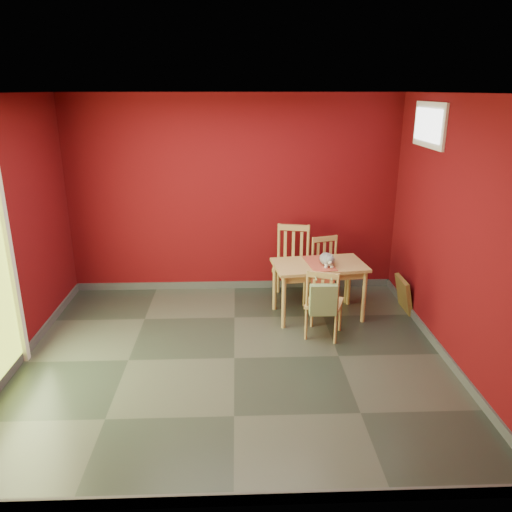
{
  "coord_description": "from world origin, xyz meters",
  "views": [
    {
      "loc": [
        0.05,
        -4.72,
        2.73
      ],
      "look_at": [
        0.25,
        0.45,
        1.0
      ],
      "focal_mm": 35.0,
      "sensor_mm": 36.0,
      "label": 1
    }
  ],
  "objects_px": {
    "picture_frame": "(404,294)",
    "chair_far_right": "(328,268)",
    "chair_far_left": "(292,262)",
    "tote_bag": "(323,300)",
    "chair_near": "(324,302)",
    "dining_table": "(319,270)",
    "cat": "(327,257)"
  },
  "relations": [
    {
      "from": "picture_frame",
      "to": "chair_far_right",
      "type": "bearing_deg",
      "value": 156.07
    },
    {
      "from": "chair_far_left",
      "to": "tote_bag",
      "type": "bearing_deg",
      "value": -81.71
    },
    {
      "from": "chair_near",
      "to": "tote_bag",
      "type": "bearing_deg",
      "value": -102.27
    },
    {
      "from": "chair_far_left",
      "to": "chair_far_right",
      "type": "distance_m",
      "value": 0.49
    },
    {
      "from": "dining_table",
      "to": "tote_bag",
      "type": "relative_size",
      "value": 2.84
    },
    {
      "from": "chair_near",
      "to": "picture_frame",
      "type": "height_order",
      "value": "chair_near"
    },
    {
      "from": "chair_far_right",
      "to": "cat",
      "type": "bearing_deg",
      "value": -102.49
    },
    {
      "from": "dining_table",
      "to": "cat",
      "type": "xyz_separation_m",
      "value": [
        0.09,
        -0.03,
        0.18
      ]
    },
    {
      "from": "chair_far_left",
      "to": "picture_frame",
      "type": "xyz_separation_m",
      "value": [
        1.41,
        -0.47,
        -0.29
      ]
    },
    {
      "from": "chair_near",
      "to": "cat",
      "type": "xyz_separation_m",
      "value": [
        0.12,
        0.54,
        0.36
      ]
    },
    {
      "from": "chair_near",
      "to": "tote_bag",
      "type": "height_order",
      "value": "chair_near"
    },
    {
      "from": "chair_far_left",
      "to": "chair_far_right",
      "type": "xyz_separation_m",
      "value": [
        0.48,
        -0.06,
        -0.08
      ]
    },
    {
      "from": "dining_table",
      "to": "chair_far_left",
      "type": "distance_m",
      "value": 0.65
    },
    {
      "from": "chair_far_left",
      "to": "tote_bag",
      "type": "height_order",
      "value": "chair_far_left"
    },
    {
      "from": "dining_table",
      "to": "cat",
      "type": "distance_m",
      "value": 0.2
    },
    {
      "from": "chair_far_right",
      "to": "picture_frame",
      "type": "xyz_separation_m",
      "value": [
        0.92,
        -0.41,
        -0.22
      ]
    },
    {
      "from": "dining_table",
      "to": "picture_frame",
      "type": "relative_size",
      "value": 2.72
    },
    {
      "from": "picture_frame",
      "to": "tote_bag",
      "type": "bearing_deg",
      "value": -143.64
    },
    {
      "from": "tote_bag",
      "to": "cat",
      "type": "bearing_deg",
      "value": 77.68
    },
    {
      "from": "chair_far_right",
      "to": "tote_bag",
      "type": "relative_size",
      "value": 2.04
    },
    {
      "from": "cat",
      "to": "chair_far_right",
      "type": "bearing_deg",
      "value": 93.81
    },
    {
      "from": "chair_far_right",
      "to": "cat",
      "type": "xyz_separation_m",
      "value": [
        -0.12,
        -0.56,
        0.35
      ]
    },
    {
      "from": "dining_table",
      "to": "chair_far_right",
      "type": "bearing_deg",
      "value": 68.21
    },
    {
      "from": "picture_frame",
      "to": "chair_near",
      "type": "bearing_deg",
      "value": -149.39
    },
    {
      "from": "chair_far_right",
      "to": "chair_near",
      "type": "height_order",
      "value": "chair_far_right"
    },
    {
      "from": "dining_table",
      "to": "picture_frame",
      "type": "height_order",
      "value": "dining_table"
    },
    {
      "from": "chair_far_left",
      "to": "picture_frame",
      "type": "distance_m",
      "value": 1.51
    },
    {
      "from": "cat",
      "to": "picture_frame",
      "type": "bearing_deg",
      "value": 24.41
    },
    {
      "from": "chair_far_left",
      "to": "picture_frame",
      "type": "bearing_deg",
      "value": -18.32
    },
    {
      "from": "dining_table",
      "to": "chair_far_right",
      "type": "height_order",
      "value": "chair_far_right"
    },
    {
      "from": "chair_far_left",
      "to": "cat",
      "type": "bearing_deg",
      "value": -59.7
    },
    {
      "from": "dining_table",
      "to": "tote_bag",
      "type": "xyz_separation_m",
      "value": [
        -0.07,
        -0.77,
        -0.06
      ]
    }
  ]
}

